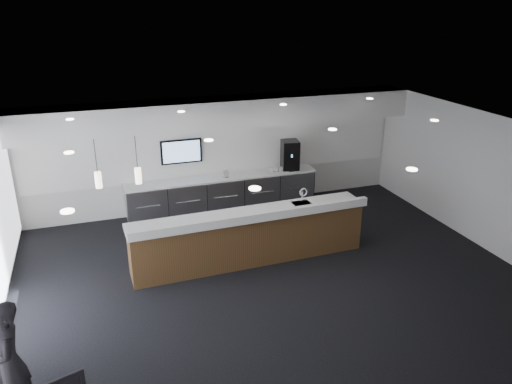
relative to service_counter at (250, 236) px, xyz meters
name	(u,v)px	position (x,y,z in m)	size (l,w,h in m)	color
ground	(271,277)	(0.19, -0.79, -0.58)	(10.00, 10.00, 0.00)	black
ceiling	(273,133)	(0.19, -0.79, 2.42)	(10.00, 8.00, 0.02)	black
back_wall	(219,152)	(0.19, 3.21, 0.92)	(10.00, 0.02, 3.00)	silver
right_wall	(482,180)	(5.19, -0.79, 0.92)	(0.02, 8.00, 3.00)	silver
soffit_bulkhead	(222,113)	(0.19, 2.76, 2.07)	(10.00, 0.90, 0.70)	white
alcove_panel	(219,149)	(0.19, 3.18, 1.02)	(9.80, 0.06, 1.40)	white
back_credenza	(223,193)	(0.19, 2.85, -0.10)	(5.06, 0.66, 0.95)	#9D9FA6
wall_tv	(181,151)	(-0.81, 3.11, 1.07)	(1.05, 0.08, 0.62)	black
pendant_left	(137,172)	(-2.21, 0.01, 1.67)	(0.12, 0.12, 0.30)	beige
pendant_right	(98,176)	(-2.91, 0.01, 1.67)	(0.12, 0.12, 0.30)	beige
ceiling_can_lights	(273,135)	(0.19, -0.79, 2.39)	(7.00, 5.00, 0.02)	silver
service_counter	(250,236)	(0.00, 0.00, 0.00)	(5.11, 0.97, 1.49)	#50361A
coffee_machine	(290,155)	(2.09, 2.89, 0.76)	(0.53, 0.62, 0.78)	black
info_sign_left	(226,174)	(0.25, 2.74, 0.48)	(0.15, 0.02, 0.21)	silver
info_sign_right	(276,167)	(1.65, 2.79, 0.48)	(0.16, 0.02, 0.22)	silver
lounge_guest	(10,362)	(-4.29, -3.04, 0.29)	(0.63, 0.42, 1.73)	black
cup_0	(291,168)	(2.09, 2.78, 0.43)	(0.11, 0.11, 0.10)	white
cup_1	(286,168)	(1.95, 2.78, 0.43)	(0.11, 0.11, 0.10)	white
cup_2	(281,169)	(1.81, 2.78, 0.43)	(0.11, 0.11, 0.10)	white
cup_3	(277,169)	(1.67, 2.78, 0.43)	(0.11, 0.11, 0.10)	white
cup_4	(272,170)	(1.53, 2.78, 0.43)	(0.11, 0.11, 0.10)	white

